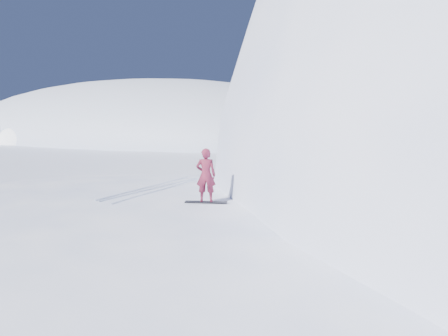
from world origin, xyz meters
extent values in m
plane|color=white|center=(0.00, 0.00, 0.00)|extent=(400.00, 400.00, 0.00)
ellipsoid|color=white|center=(1.00, 3.00, 0.00)|extent=(36.00, 28.00, 4.80)
ellipsoid|color=white|center=(-70.00, 60.00, 0.00)|extent=(120.00, 70.00, 28.00)
ellipsoid|color=white|center=(-40.00, 110.00, 0.00)|extent=(140.00, 90.00, 36.00)
ellipsoid|color=white|center=(-2.00, 6.00, 0.00)|extent=(7.00, 6.30, 1.00)
ellipsoid|color=white|center=(7.00, 4.00, 0.00)|extent=(4.00, 3.60, 0.60)
cube|color=black|center=(2.86, 3.68, 2.41)|extent=(1.37, 1.06, 0.02)
imported|color=maroon|center=(2.86, 3.68, 3.36)|extent=(0.81, 0.75, 1.86)
ellipsoid|color=white|center=(-65.46, 28.05, 0.00)|extent=(9.55, 7.64, 6.68)
cube|color=silver|center=(-1.00, 4.39, 2.42)|extent=(1.19, 5.90, 0.04)
cube|color=silver|center=(-0.60, 4.39, 2.42)|extent=(0.89, 5.95, 0.04)
cube|color=silver|center=(-0.16, 4.39, 2.42)|extent=(1.37, 5.87, 0.04)
camera|label=1|loc=(11.86, -6.52, 5.42)|focal=32.00mm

